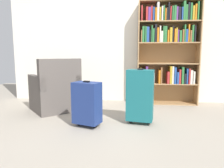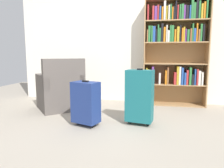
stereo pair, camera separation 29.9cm
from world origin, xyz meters
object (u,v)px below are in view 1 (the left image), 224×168
at_px(suitcase_navy_blue, 87,103).
at_px(armchair, 56,93).
at_px(bookshelf, 168,46).
at_px(mug, 84,107).
at_px(suitcase_teal, 140,95).

bearing_deg(suitcase_navy_blue, armchair, 133.09).
bearing_deg(armchair, suitcase_navy_blue, -46.91).
height_order(bookshelf, mug, bookshelf).
distance_m(mug, suitcase_navy_blue, 0.90).
distance_m(bookshelf, mug, 1.96).
distance_m(armchair, mug, 0.56).
height_order(mug, suitcase_teal, suitcase_teal).
bearing_deg(mug, bookshelf, 24.00).
relative_size(suitcase_navy_blue, suitcase_teal, 0.80).
height_order(armchair, mug, armchair).
height_order(armchair, suitcase_teal, armchair).
relative_size(armchair, suitcase_navy_blue, 1.58).
distance_m(suitcase_navy_blue, suitcase_teal, 0.74).
height_order(armchair, suitcase_navy_blue, armchair).
height_order(bookshelf, suitcase_teal, bookshelf).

